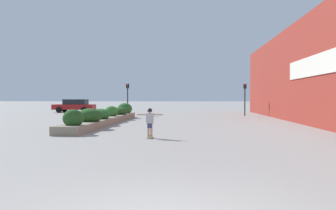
# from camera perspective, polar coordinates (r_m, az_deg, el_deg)

# --- Properties ---
(building_wall_right) EXTENTS (0.67, 40.11, 6.98)m
(building_wall_right) POSITION_cam_1_polar(r_m,az_deg,el_deg) (21.92, 24.04, 5.76)
(building_wall_right) COLOR maroon
(building_wall_right) RESTS_ON ground_plane
(planter_box) EXTENTS (1.47, 14.63, 1.29)m
(planter_box) POSITION_cam_1_polar(r_m,az_deg,el_deg) (22.40, -10.63, -2.06)
(planter_box) COLOR gray
(planter_box) RESTS_ON ground_plane
(skateboard) EXTENTS (0.22, 0.59, 0.09)m
(skateboard) POSITION_cam_1_polar(r_m,az_deg,el_deg) (14.11, -3.18, -5.51)
(skateboard) COLOR olive
(skateboard) RESTS_ON ground_plane
(skateboarder) EXTENTS (1.12, 0.21, 1.20)m
(skateboarder) POSITION_cam_1_polar(r_m,az_deg,el_deg) (14.05, -3.18, -2.47)
(skateboarder) COLOR tan
(skateboarder) RESTS_ON skateboard
(car_leftmost) EXTENTS (4.78, 1.86, 1.55)m
(car_leftmost) POSITION_cam_1_polar(r_m,az_deg,el_deg) (39.99, -15.96, -0.09)
(car_leftmost) COLOR maroon
(car_leftmost) RESTS_ON ground_plane
(car_center_left) EXTENTS (4.12, 2.07, 1.54)m
(car_center_left) POSITION_cam_1_polar(r_m,az_deg,el_deg) (40.11, 27.04, -0.17)
(car_center_left) COLOR navy
(car_center_left) RESTS_ON ground_plane
(traffic_light_left) EXTENTS (0.28, 0.30, 3.13)m
(traffic_light_left) POSITION_cam_1_polar(r_m,az_deg,el_deg) (32.72, -7.05, 2.00)
(traffic_light_left) COLOR black
(traffic_light_left) RESTS_ON ground_plane
(traffic_light_right) EXTENTS (0.28, 0.30, 3.07)m
(traffic_light_right) POSITION_cam_1_polar(r_m,az_deg,el_deg) (32.45, 13.25, 1.92)
(traffic_light_right) COLOR black
(traffic_light_right) RESTS_ON ground_plane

